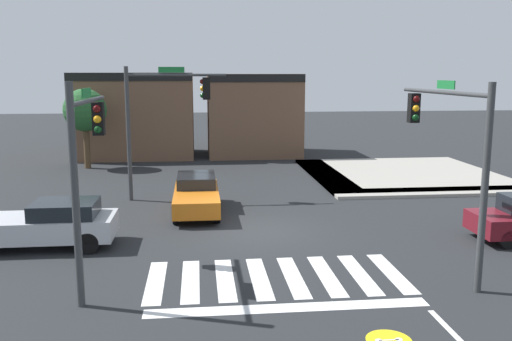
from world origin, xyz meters
TOP-DOWN VIEW (x-y plane):
  - ground_plane at (0.00, 0.00)m, footprint 120.00×120.00m
  - crosswalk_near at (0.00, -4.50)m, footprint 6.98×3.12m
  - bike_detector_marking at (1.83, -8.31)m, footprint 0.96×0.96m
  - curb_corner_northeast at (8.49, 9.42)m, footprint 10.00×10.60m
  - storefront_row at (-2.73, 18.68)m, footprint 14.75×5.48m
  - traffic_signal_southwest at (-4.90, -4.26)m, footprint 0.32×4.41m
  - traffic_signal_southeast at (4.95, -3.85)m, footprint 0.32×5.63m
  - traffic_signal_northwest at (-3.54, 5.36)m, footprint 4.30×0.32m
  - car_orange at (-2.16, 3.03)m, footprint 1.74×4.59m
  - car_silver at (-6.84, -1.07)m, footprint 4.40×1.89m
  - roadside_tree at (-8.50, 14.00)m, footprint 2.46×2.46m

SIDE VIEW (x-z plane):
  - ground_plane at x=0.00m, z-range 0.00..0.00m
  - bike_detector_marking at x=1.83m, z-range 0.00..0.01m
  - crosswalk_near at x=0.00m, z-range 0.00..0.01m
  - curb_corner_northeast at x=8.49m, z-range 0.00..0.15m
  - car_orange at x=-2.16m, z-range 0.03..1.40m
  - car_silver at x=-6.84m, z-range 0.01..1.49m
  - storefront_row at x=-2.73m, z-range 0.00..5.53m
  - roadside_tree at x=-8.50m, z-range 1.04..5.67m
  - traffic_signal_southwest at x=-4.90m, z-range 0.94..6.25m
  - traffic_signal_southeast at x=4.95m, z-range 1.10..6.39m
  - traffic_signal_northwest at x=-3.54m, z-range 1.11..6.89m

